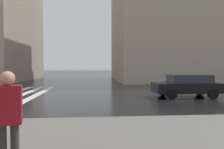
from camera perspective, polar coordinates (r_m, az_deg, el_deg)
name	(u,v)px	position (r m, az deg, el deg)	size (l,w,h in m)	color
zebra_crossing	(3,96)	(15.80, -26.57, -5.07)	(13.00, 4.50, 0.01)	silver
car_black	(187,85)	(14.34, 19.05, -2.65)	(1.85, 4.10, 1.41)	black
pedestrian_in_red_jacket	(8,116)	(3.80, -25.47, -9.73)	(0.32, 0.44, 1.68)	maroon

